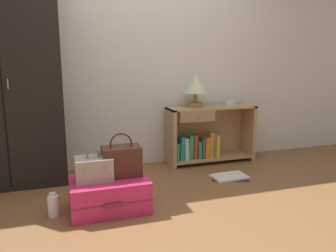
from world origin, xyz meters
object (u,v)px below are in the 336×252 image
wardrobe (5,82)px  open_book_on_floor (229,177)px  bowl (230,103)px  bottle (53,205)px  suitcase_large (109,194)px  handbag (121,161)px  table_lamp (196,86)px  bookshelf (207,136)px  train_case (94,168)px

wardrobe → open_book_on_floor: 2.35m
bowl → open_book_on_floor: 0.96m
bottle → bowl: bearing=25.1°
suitcase_large → bottle: suitcase_large is taller
bottle → open_book_on_floor: (1.71, 0.34, -0.08)m
suitcase_large → open_book_on_floor: size_ratio=1.41×
bowl → handbag: 1.76m
bowl → table_lamp: bearing=-177.5°
suitcase_large → bottle: (-0.43, 0.02, -0.04)m
wardrobe → bookshelf: 2.19m
handbag → bottle: handbag is taller
suitcase_large → bottle: size_ratio=3.24×
handbag → open_book_on_floor: size_ratio=0.81×
wardrobe → bottle: size_ratio=10.34×
wardrobe → bookshelf: bearing=2.0°
bookshelf → open_book_on_floor: (-0.00, -0.58, -0.31)m
table_lamp → open_book_on_floor: table_lamp is taller
table_lamp → bowl: size_ratio=2.62×
bowl → handbag: (-1.48, -0.91, -0.31)m
wardrobe → handbag: 1.36m
suitcase_large → bottle: 0.43m
bowl → handbag: bowl is taller
bookshelf → wardrobe: bearing=-178.0°
table_lamp → suitcase_large: (-1.13, -0.94, -0.77)m
suitcase_large → train_case: (-0.11, 0.02, 0.22)m
train_case → bowl: bearing=28.8°
train_case → open_book_on_floor: size_ratio=0.65×
wardrobe → open_book_on_floor: (2.08, -0.51, -0.98)m
bookshelf → bottle: (-1.71, -0.92, -0.23)m
bookshelf → train_case: size_ratio=3.63×
suitcase_large → bookshelf: bearing=36.2°
open_book_on_floor → suitcase_large: bearing=-164.3°
wardrobe → handbag: wardrobe is taller
suitcase_large → bowl: bearing=31.1°
bookshelf → suitcase_large: (-1.28, -0.94, -0.19)m
wardrobe → bookshelf: size_ratio=1.90×
handbag → bowl: bearing=31.7°
open_book_on_floor → bottle: bearing=-168.6°
bowl → open_book_on_floor: bowl is taller
handbag → open_book_on_floor: (1.17, 0.31, -0.38)m
bowl → bottle: 2.31m
bookshelf → handbag: bookshelf is taller
handbag → train_case: bearing=-173.5°
suitcase_large → train_case: train_case is taller
bowl → train_case: size_ratio=0.49×
table_lamp → train_case: (-1.24, -0.92, -0.55)m
train_case → handbag: 0.23m
bookshelf → train_case: (-1.39, -0.91, 0.03)m
bottle → train_case: bearing=1.7°
wardrobe → bottle: (0.37, -0.85, -0.90)m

